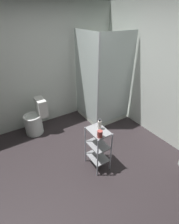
{
  "coord_description": "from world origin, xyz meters",
  "views": [
    {
      "loc": [
        1.65,
        -0.93,
        2.3
      ],
      "look_at": [
        -0.48,
        0.42,
        0.78
      ],
      "focal_mm": 26.91,
      "sensor_mm": 36.0,
      "label": 1
    }
  ],
  "objects_px": {
    "storage_cart": "(98,146)",
    "lotion_bottle_white": "(100,125)",
    "toilet": "(35,120)",
    "shower_stall": "(101,101)",
    "rinse_cup": "(100,134)"
  },
  "relations": [
    {
      "from": "shower_stall",
      "to": "toilet",
      "type": "distance_m",
      "value": 1.55
    },
    {
      "from": "toilet",
      "to": "lotion_bottle_white",
      "type": "height_order",
      "value": "lotion_bottle_white"
    },
    {
      "from": "shower_stall",
      "to": "lotion_bottle_white",
      "type": "xyz_separation_m",
      "value": [
        1.18,
        -0.9,
        0.35
      ]
    },
    {
      "from": "shower_stall",
      "to": "lotion_bottle_white",
      "type": "relative_size",
      "value": 11.29
    },
    {
      "from": "shower_stall",
      "to": "storage_cart",
      "type": "relative_size",
      "value": 2.7
    },
    {
      "from": "toilet",
      "to": "lotion_bottle_white",
      "type": "bearing_deg",
      "value": 23.22
    },
    {
      "from": "shower_stall",
      "to": "rinse_cup",
      "type": "bearing_deg",
      "value": -36.88
    },
    {
      "from": "toilet",
      "to": "storage_cart",
      "type": "xyz_separation_m",
      "value": [
        1.48,
        0.58,
        0.12
      ]
    },
    {
      "from": "rinse_cup",
      "to": "lotion_bottle_white",
      "type": "bearing_deg",
      "value": 146.0
    },
    {
      "from": "toilet",
      "to": "storage_cart",
      "type": "distance_m",
      "value": 1.6
    },
    {
      "from": "storage_cart",
      "to": "lotion_bottle_white",
      "type": "relative_size",
      "value": 4.18
    },
    {
      "from": "shower_stall",
      "to": "storage_cart",
      "type": "height_order",
      "value": "shower_stall"
    },
    {
      "from": "shower_stall",
      "to": "toilet",
      "type": "relative_size",
      "value": 2.63
    },
    {
      "from": "lotion_bottle_white",
      "to": "storage_cart",
      "type": "bearing_deg",
      "value": -52.13
    },
    {
      "from": "storage_cart",
      "to": "lotion_bottle_white",
      "type": "bearing_deg",
      "value": 127.87
    }
  ]
}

